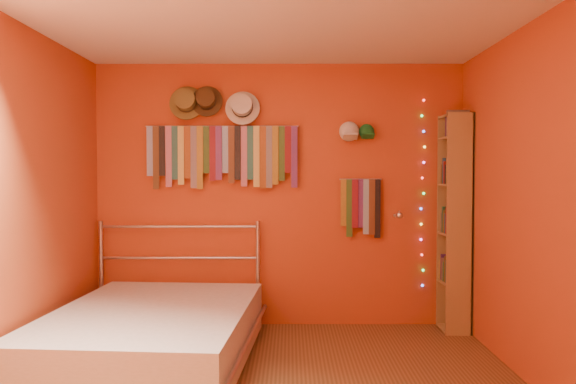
{
  "coord_description": "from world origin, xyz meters",
  "views": [
    {
      "loc": [
        0.1,
        -3.62,
        1.47
      ],
      "look_at": [
        0.09,
        0.9,
        1.31
      ],
      "focal_mm": 35.0,
      "sensor_mm": 36.0,
      "label": 1
    }
  ],
  "objects_px": {
    "tie_rack": "(222,153)",
    "bed": "(152,335)",
    "reading_lamp": "(399,215)",
    "bookshelf": "(459,221)"
  },
  "relations": [
    {
      "from": "tie_rack",
      "to": "bed",
      "type": "height_order",
      "value": "tie_rack"
    },
    {
      "from": "tie_rack",
      "to": "bed",
      "type": "bearing_deg",
      "value": -110.48
    },
    {
      "from": "tie_rack",
      "to": "bed",
      "type": "relative_size",
      "value": 0.68
    },
    {
      "from": "reading_lamp",
      "to": "tie_rack",
      "type": "bearing_deg",
      "value": 175.06
    },
    {
      "from": "tie_rack",
      "to": "reading_lamp",
      "type": "height_order",
      "value": "tie_rack"
    },
    {
      "from": "bookshelf",
      "to": "tie_rack",
      "type": "bearing_deg",
      "value": 175.97
    },
    {
      "from": "reading_lamp",
      "to": "bookshelf",
      "type": "height_order",
      "value": "bookshelf"
    },
    {
      "from": "bed",
      "to": "tie_rack",
      "type": "bearing_deg",
      "value": 73.49
    },
    {
      "from": "tie_rack",
      "to": "bookshelf",
      "type": "xyz_separation_m",
      "value": [
        2.2,
        -0.15,
        -0.63
      ]
    },
    {
      "from": "tie_rack",
      "to": "reading_lamp",
      "type": "xyz_separation_m",
      "value": [
        1.64,
        -0.14,
        -0.58
      ]
    }
  ]
}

